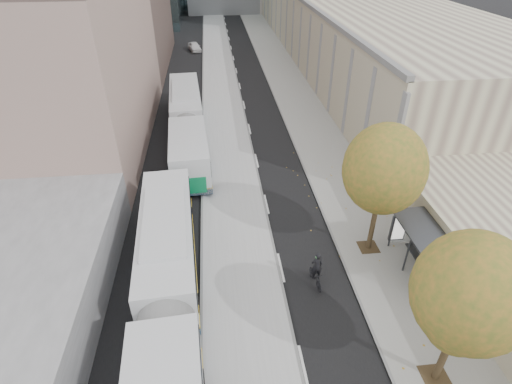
{
  "coord_description": "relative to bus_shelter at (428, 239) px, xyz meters",
  "views": [
    {
      "loc": [
        -4.71,
        -3.56,
        15.42
      ],
      "look_at": [
        -2.6,
        15.78,
        2.5
      ],
      "focal_mm": 28.0,
      "sensor_mm": 36.0,
      "label": 1
    }
  ],
  "objects": [
    {
      "name": "building_tan",
      "position": [
        9.81,
        53.04,
        1.81
      ],
      "size": [
        18.0,
        92.0,
        8.0
      ],
      "primitive_type": "cube",
      "color": "gray",
      "rests_on": "ground"
    },
    {
      "name": "bus_near",
      "position": [
        -13.01,
        -2.18,
        -0.52
      ],
      "size": [
        3.84,
        18.45,
        3.05
      ],
      "rotation": [
        0.0,
        0.0,
        0.06
      ],
      "color": "silver",
      "rests_on": "ground"
    },
    {
      "name": "cyclist",
      "position": [
        -5.78,
        -0.33,
        -1.41
      ],
      "size": [
        0.68,
        1.69,
        2.11
      ],
      "rotation": [
        0.0,
        0.0,
        0.13
      ],
      "color": "black",
      "rests_on": "ground"
    },
    {
      "name": "bus_far",
      "position": [
        -12.81,
        17.26,
        -0.5
      ],
      "size": [
        3.86,
        18.68,
        3.09
      ],
      "rotation": [
        0.0,
        0.0,
        0.06
      ],
      "color": "silver",
      "rests_on": "ground"
    },
    {
      "name": "sidewalk",
      "position": [
        -1.56,
        24.04,
        -2.15
      ],
      "size": [
        4.75,
        150.0,
        0.08
      ],
      "primitive_type": "cube",
      "color": "gray",
      "rests_on": "ground"
    },
    {
      "name": "tree_c",
      "position": [
        -2.09,
        2.04,
        3.06
      ],
      "size": [
        4.2,
        4.2,
        7.28
      ],
      "color": "#312517",
      "rests_on": "sidewalk"
    },
    {
      "name": "bus_platform",
      "position": [
        -9.56,
        24.04,
        -2.11
      ],
      "size": [
        4.25,
        150.0,
        0.15
      ],
      "primitive_type": "cube",
      "color": "#A6A6A6",
      "rests_on": "ground"
    },
    {
      "name": "distant_car",
      "position": [
        -12.84,
        47.61,
        -1.56
      ],
      "size": [
        2.28,
        3.9,
        1.25
      ],
      "primitive_type": "imported",
      "rotation": [
        0.0,
        0.0,
        0.23
      ],
      "color": "white",
      "rests_on": "ground"
    },
    {
      "name": "bus_shelter",
      "position": [
        0.0,
        0.0,
        0.0
      ],
      "size": [
        1.9,
        4.4,
        2.53
      ],
      "color": "#383A3F",
      "rests_on": "sidewalk"
    },
    {
      "name": "tree_b",
      "position": [
        -2.09,
        -5.96,
        2.85
      ],
      "size": [
        4.0,
        4.0,
        6.97
      ],
      "color": "#312517",
      "rests_on": "sidewalk"
    }
  ]
}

